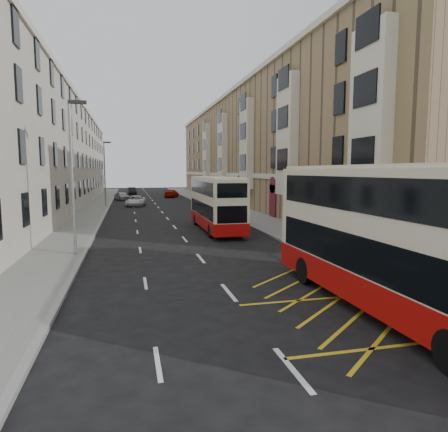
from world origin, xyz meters
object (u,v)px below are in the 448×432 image
object	(u,v)px
street_lamp_near	(73,169)
car_red	(171,193)
car_silver	(122,196)
white_van	(136,201)
double_decker_front	(394,239)
double_decker_rear	(216,203)
car_dark	(132,191)
street_lamp_far	(105,170)

from	to	relation	value
street_lamp_near	car_red	world-z (taller)	street_lamp_near
car_silver	white_van	bearing A→B (deg)	-97.72
double_decker_front	car_silver	bearing A→B (deg)	99.30
double_decker_rear	car_red	distance (m)	39.37
white_van	car_dark	bearing A→B (deg)	98.86
white_van	car_dark	distance (m)	26.63
double_decker_front	double_decker_rear	size ratio (longest dim) A/B	1.16
car_dark	street_lamp_far	bearing A→B (deg)	-102.51
double_decker_front	car_dark	bearing A→B (deg)	95.71
double_decker_rear	car_red	bearing A→B (deg)	89.49
car_dark	white_van	bearing A→B (deg)	-94.82
street_lamp_near	car_red	size ratio (longest dim) A/B	1.73
street_lamp_near	double_decker_front	bearing A→B (deg)	-46.13
white_van	street_lamp_far	bearing A→B (deg)	-161.23
double_decker_rear	car_silver	bearing A→B (deg)	102.94
street_lamp_near	double_decker_rear	distance (m)	12.13
street_lamp_far	car_red	bearing A→B (deg)	59.25
street_lamp_far	double_decker_front	xyz separation A→B (m)	(10.89, -41.33, -2.22)
street_lamp_near	car_red	distance (m)	47.99
car_red	street_lamp_far	bearing A→B (deg)	76.90
car_dark	car_red	bearing A→B (deg)	-63.49
double_decker_front	car_dark	size ratio (longest dim) A/B	2.92
street_lamp_far	double_decker_front	size ratio (longest dim) A/B	0.67
car_silver	car_red	world-z (taller)	same
street_lamp_near	car_red	xyz separation A→B (m)	(9.98, 46.77, -3.97)
street_lamp_far	double_decker_front	bearing A→B (deg)	-75.24
street_lamp_near	street_lamp_far	world-z (taller)	same
street_lamp_far	double_decker_rear	world-z (taller)	street_lamp_far
street_lamp_near	street_lamp_far	bearing A→B (deg)	90.00
street_lamp_near	white_van	size ratio (longest dim) A/B	1.68
street_lamp_far	car_red	xyz separation A→B (m)	(9.98, 16.77, -3.97)
car_red	double_decker_front	bearing A→B (deg)	108.55
double_decker_front	double_decker_rear	distance (m)	18.84
street_lamp_far	car_silver	distance (m)	12.26
double_decker_front	double_decker_rear	world-z (taller)	double_decker_front
double_decker_front	white_van	xyz separation A→B (m)	(-7.21, 42.01, -1.75)
street_lamp_near	double_decker_rear	world-z (taller)	street_lamp_near
car_dark	car_silver	bearing A→B (deg)	-101.32
white_van	car_red	size ratio (longest dim) A/B	1.03
white_van	car_red	xyz separation A→B (m)	(6.30, 16.10, 0.01)
street_lamp_near	car_silver	bearing A→B (deg)	87.54
double_decker_front	double_decker_rear	xyz separation A→B (m)	(-1.65, 18.77, -0.33)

